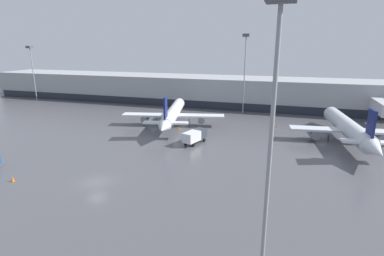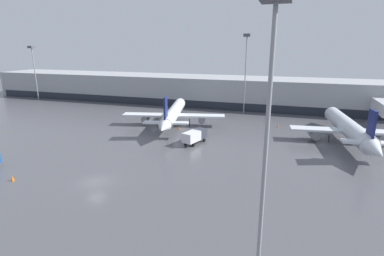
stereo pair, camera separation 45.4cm
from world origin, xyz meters
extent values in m
plane|color=#4C4C51|center=(0.00, 0.00, 0.00)|extent=(320.00, 320.00, 0.00)
cube|color=#9EA0A5|center=(0.00, 62.00, 4.50)|extent=(160.00, 16.00, 9.00)
cube|color=#1E232D|center=(0.00, 53.95, 1.20)|extent=(156.80, 0.10, 2.40)
cube|color=#BCBCC1|center=(46.69, 47.76, 4.60)|extent=(2.60, 12.49, 2.80)
cylinder|color=silver|center=(36.88, 31.77, 3.03)|extent=(6.29, 24.63, 3.26)
cone|color=silver|center=(35.12, 45.65, 3.03)|extent=(3.52, 3.94, 3.09)
cone|color=silver|center=(38.71, 17.24, 3.03)|extent=(3.52, 5.21, 2.93)
cube|color=silver|center=(36.95, 31.16, 2.38)|extent=(22.24, 5.90, 0.44)
cube|color=silver|center=(38.28, 20.63, 3.35)|extent=(8.52, 2.81, 0.35)
cube|color=navy|center=(38.28, 20.63, 6.40)|extent=(0.71, 2.87, 4.78)
cylinder|color=slate|center=(30.84, 30.39, 1.39)|extent=(2.21, 3.68, 1.79)
cylinder|color=slate|center=(43.07, 31.94, 1.39)|extent=(2.21, 3.68, 1.79)
cylinder|color=#2D2D33|center=(35.88, 39.64, 0.78)|extent=(0.20, 0.20, 1.56)
cylinder|color=#2D2D33|center=(33.53, 30.12, 0.78)|extent=(0.20, 0.20, 1.56)
cylinder|color=#2D2D33|center=(40.52, 31.00, 0.78)|extent=(0.20, 0.20, 1.56)
cylinder|color=silver|center=(-0.99, 33.22, 3.08)|extent=(8.20, 24.21, 2.84)
cone|color=silver|center=(-4.06, 46.53, 3.08)|extent=(3.33, 3.65, 2.70)
cone|color=silver|center=(2.21, 19.35, 3.08)|extent=(3.45, 4.72, 2.56)
cube|color=silver|center=(-0.85, 32.63, 2.51)|extent=(24.55, 8.49, 0.44)
cube|color=silver|center=(1.51, 22.37, 3.36)|extent=(9.45, 3.77, 0.35)
cube|color=navy|center=(1.51, 22.37, 6.36)|extent=(0.97, 2.77, 4.86)
cylinder|color=slate|center=(-7.53, 31.09, 1.65)|extent=(2.28, 3.64, 1.56)
cylinder|color=slate|center=(5.83, 34.17, 1.65)|extent=(2.28, 3.64, 1.56)
cylinder|color=#2D2D33|center=(-2.75, 40.88, 0.90)|extent=(0.20, 0.20, 1.80)
cylinder|color=#2D2D33|center=(-4.53, 31.16, 0.90)|extent=(0.20, 0.20, 1.80)
cylinder|color=#2D2D33|center=(3.10, 32.92, 0.90)|extent=(0.20, 0.20, 1.80)
cube|color=silver|center=(7.85, 19.97, 1.64)|extent=(3.15, 4.12, 1.87)
cube|color=#333842|center=(8.75, 22.76, 1.64)|extent=(2.62, 2.74, 1.88)
cylinder|color=black|center=(7.86, 23.14, 0.35)|extent=(0.45, 0.74, 0.70)
cylinder|color=black|center=(9.69, 22.55, 0.35)|extent=(0.45, 0.74, 0.70)
cylinder|color=black|center=(6.74, 19.65, 0.35)|extent=(0.45, 0.74, 0.70)
cylinder|color=black|center=(8.57, 19.06, 0.35)|extent=(0.45, 0.74, 0.70)
cone|color=orange|center=(1.60, 29.74, 0.38)|extent=(0.39, 0.39, 0.76)
cone|color=orange|center=(23.34, 38.72, 0.37)|extent=(0.37, 0.37, 0.75)
cone|color=orange|center=(-11.51, -3.36, 0.38)|extent=(0.47, 0.47, 0.77)
cylinder|color=gray|center=(23.98, -13.45, 10.57)|extent=(0.30, 0.30, 21.15)
cylinder|color=gray|center=(13.26, 51.51, 10.51)|extent=(0.30, 0.30, 21.01)
cube|color=#4C4C51|center=(13.26, 51.51, 21.41)|extent=(1.80, 1.80, 0.80)
cylinder|color=gray|center=(-59.72, 50.75, 8.94)|extent=(0.30, 0.30, 17.87)
cube|color=#4C4C51|center=(-59.72, 50.75, 18.27)|extent=(1.80, 1.80, 0.80)
camera|label=1|loc=(24.69, -32.93, 18.69)|focal=28.00mm
camera|label=2|loc=(25.12, -32.79, 18.69)|focal=28.00mm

